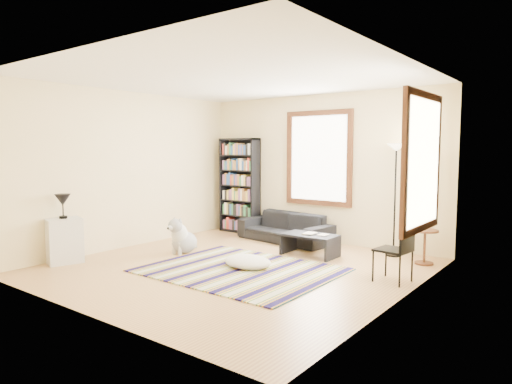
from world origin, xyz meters
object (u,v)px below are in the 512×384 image
Objects in this scene: folding_chair at (393,250)px; coffee_table at (310,245)px; floor_cushion at (248,262)px; side_table at (424,247)px; white_cabinet at (64,241)px; dog at (184,235)px; sofa at (285,227)px; bookshelf at (240,185)px; floor_lamp at (395,200)px.

coffee_table is at bearing 165.19° from folding_chair.
side_table is (2.03, 1.82, 0.18)m from floor_cushion.
floor_cushion is 2.89m from white_cabinet.
folding_chair is at bearing 6.89° from dog.
white_cabinet is (-2.80, -2.74, 0.17)m from coffee_table.
coffee_table is at bearing -161.40° from side_table.
sofa is at bearing 176.73° from side_table.
bookshelf is 4.11m from side_table.
floor_cushion is (0.65, -1.98, -0.18)m from sofa.
sofa is 2.10× the size of coffee_table.
bookshelf reaches higher than dog.
side_table is 5.59m from white_cabinet.
side_table is at bearing 53.55° from white_cabinet.
dog reaches higher than sofa.
folding_chair reaches higher than dog.
floor_cushion is at bearing 48.25° from white_cabinet.
sofa is 2.09m from floor_cushion.
floor_lamp is at bearing 9.91° from sofa.
floor_lamp is 3.44× the size of side_table.
white_cabinet is (-4.45, -2.10, -0.08)m from folding_chair.
folding_chair is 3.50m from dog.
white_cabinet is (-4.50, -3.31, 0.08)m from side_table.
coffee_table is at bearing -23.21° from bookshelf.
folding_chair is at bearing 17.35° from floor_cushion.
floor_lamp is at bearing 156.34° from side_table.
folding_chair reaches higher than coffee_table.
white_cabinet reaches higher than side_table.
sofa is 2.69m from side_table.
bookshelf is 2.64× the size of floor_cushion.
floor_cushion is at bearing -104.88° from coffee_table.
folding_chair is at bearing -21.00° from coffee_table.
coffee_table is 2.13m from dog.
bookshelf is 2.33× the size of folding_chair.
floor_lamp is 5.33m from white_cabinet.
sofa is at bearing 158.89° from folding_chair.
sofa is 2.49× the size of floor_cushion.
sofa reaches higher than floor_cushion.
side_table is 0.63× the size of folding_chair.
sofa is 1.55m from bookshelf.
bookshelf is at bearing 99.92° from white_cabinet.
folding_chair is 4.92m from white_cabinet.
floor_lamp is (3.44, -0.17, -0.07)m from bookshelf.
floor_lamp is 3.58m from dog.
bookshelf is at bearing 156.79° from coffee_table.
sofa is 3.50× the size of side_table.
coffee_table is 1.80m from side_table.
coffee_table is (2.32, -1.00, -0.82)m from bookshelf.
white_cabinet is at bearing -137.74° from floor_lamp.
sofa is at bearing 79.53° from white_cabinet.
side_table is 0.89× the size of dog.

